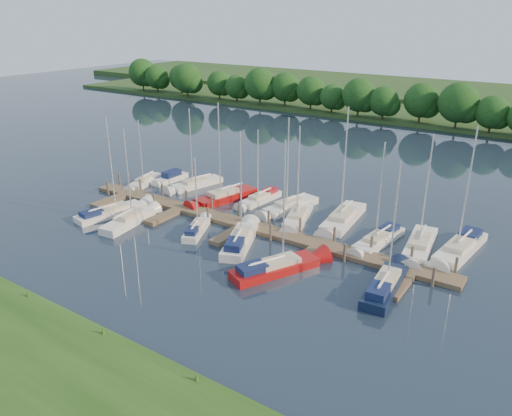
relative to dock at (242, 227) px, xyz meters
The scene contains 24 objects.
ground 7.31m from the dock, 90.00° to the right, with size 260.00×260.00×0.00m, color #192533.
near_bank 23.31m from the dock, 90.00° to the right, with size 90.00×10.00×0.50m, color #1F4714.
dock is the anchor object (origin of this frame).
mooring_pilings 1.19m from the dock, 90.00° to the left, with size 38.24×2.84×2.00m.
far_shore 67.69m from the dock, 90.00° to the left, with size 180.00×30.00×0.60m, color #214018.
distant_hill 92.69m from the dock, 90.00° to the left, with size 220.00×40.00×1.40m, color #385425.
treeline 55.39m from the dock, 92.67° to the left, with size 147.73×9.93×8.29m.
sailboat_n_0 17.69m from the dock, 166.32° to the left, with size 2.67×6.37×8.13m.
motorboat 16.92m from the dock, 155.93° to the left, with size 1.60×4.96×1.59m.
sailboat_n_2 13.53m from the dock, 149.68° to the left, with size 3.34×7.59×9.57m.
sailboat_n_3 7.87m from the dock, 140.59° to the left, with size 3.81×8.72×11.18m.
sailboat_n_4 7.48m from the dock, 110.07° to the left, with size 2.07×6.51×8.31m.
sailboat_n_5 6.79m from the dock, 79.78° to the left, with size 3.28×7.96×10.11m.
sailboat_n_6 5.87m from the dock, 55.62° to the left, with size 3.71×7.78×9.81m.
sailboat_n_7 9.81m from the dock, 42.17° to the left, with size 2.94×9.36×11.82m.
sailboat_n_8 12.55m from the dock, 19.18° to the left, with size 2.65×7.71×9.65m.
sailboat_n_9 16.08m from the dock, 17.55° to the left, with size 2.88×8.45×10.75m.
sailboat_n_10 19.35m from the dock, 18.90° to the left, with size 3.01×9.14×11.45m.
sailboat_s_0 13.68m from the dock, 161.50° to the right, with size 3.36×8.25×10.28m.
sailboat_s_1 10.95m from the dock, 153.21° to the right, with size 2.59×7.53×9.76m.
sailboat_s_2 4.25m from the dock, 135.61° to the right, with size 3.20×5.63×7.48m.
sailboat_s_3 3.31m from the dock, 56.88° to the right, with size 4.41×8.06×10.56m.
sailboat_s_4 8.77m from the dock, 35.39° to the right, with size 5.22×8.46×11.04m.
sailboat_s_5 15.59m from the dock, 11.53° to the right, with size 2.42×7.99×10.30m.
Camera 1 is at (25.18, -27.84, 19.35)m, focal length 35.00 mm.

